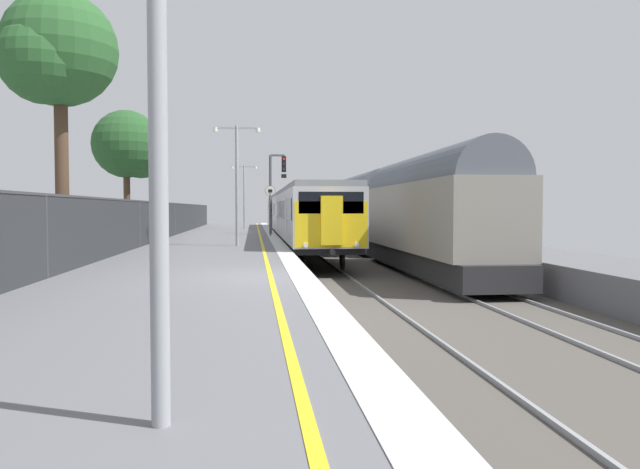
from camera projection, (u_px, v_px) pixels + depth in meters
name	position (u px, v px, depth m)	size (l,w,h in m)	color
ground	(394.00, 299.00, 15.12)	(17.40, 110.00, 1.21)	slate
commuter_train_at_platform	(295.00, 214.00, 42.02)	(2.83, 39.32, 3.81)	#B7B7BC
freight_train_adjacent_track	(387.00, 210.00, 31.86)	(2.60, 29.85, 4.67)	#232326
signal_gantry	(275.00, 184.00, 39.33)	(1.10, 0.24, 5.03)	#47474C
speed_limit_sign	(270.00, 204.00, 36.29)	(0.59, 0.08, 2.93)	#59595B
platform_lamp_near	(157.00, 2.00, 4.45)	(2.00, 0.20, 5.17)	#93999E
platform_lamp_mid	(237.00, 174.00, 26.59)	(2.00, 0.20, 5.15)	#93999E
platform_lamp_far	(244.00, 191.00, 48.74)	(2.00, 0.20, 4.99)	#93999E
platform_back_fence	(46.00, 234.00, 14.18)	(0.07, 99.00, 1.95)	#282B2D
background_tree_left	(131.00, 147.00, 28.35)	(3.26, 3.06, 6.06)	#473323
background_tree_centre	(55.00, 54.00, 18.12)	(3.34, 3.43, 7.96)	#473323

